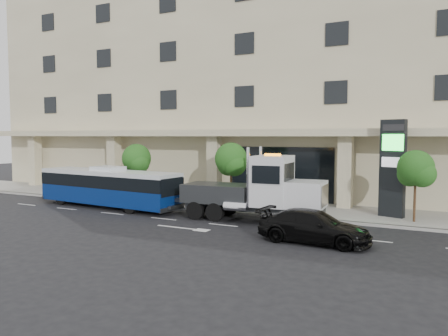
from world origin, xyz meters
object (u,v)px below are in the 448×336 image
object	(u,v)px
tow_truck	(258,191)
signage_pylon	(393,168)
city_bus	(108,187)
black_sedan	(314,227)

from	to	relation	value
tow_truck	signage_pylon	distance (m)	8.13
city_bus	signage_pylon	xyz separation A→B (m)	(18.01, 4.37, 1.63)
signage_pylon	city_bus	bearing A→B (deg)	-149.88
tow_truck	signage_pylon	bearing A→B (deg)	27.86
black_sedan	tow_truck	bearing A→B (deg)	52.83
tow_truck	black_sedan	size ratio (longest dim) A/B	1.82
black_sedan	signage_pylon	world-z (taller)	signage_pylon
tow_truck	black_sedan	xyz separation A→B (m)	(4.27, -3.60, -1.02)
tow_truck	signage_pylon	xyz separation A→B (m)	(6.85, 4.17, 1.31)
city_bus	black_sedan	size ratio (longest dim) A/B	2.19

